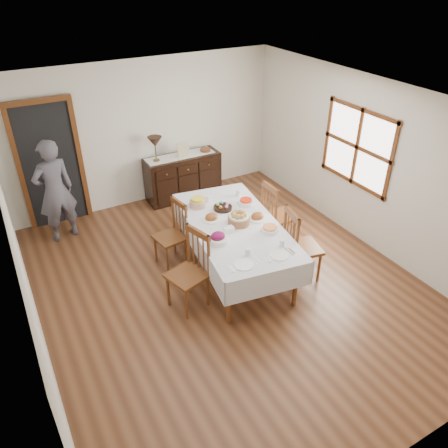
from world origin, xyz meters
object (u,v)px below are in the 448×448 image
chair_right_near (299,245)px  chair_right_far (276,214)px  chair_left_near (190,270)px  person (54,188)px  dining_table (234,230)px  sideboard (183,177)px  chair_left_far (173,233)px  table_lamp (155,143)px

chair_right_near → chair_right_far: (0.23, 0.89, -0.02)m
chair_left_near → chair_right_far: chair_left_near is taller
person → chair_left_near: bearing=102.4°
dining_table → chair_left_near: bearing=-149.5°
chair_left_near → person: person is taller
chair_right_far → sideboard: size_ratio=0.76×
chair_left_far → sideboard: size_ratio=0.71×
chair_left_far → chair_right_far: bearing=69.7°
chair_left_far → sideboard: (1.01, 1.84, -0.08)m
dining_table → sideboard: bearing=91.2°
dining_table → chair_right_far: (0.95, 0.31, -0.16)m
chair_right_far → table_lamp: 2.55m
chair_left_far → dining_table: bearing=38.1°
table_lamp → dining_table: bearing=-85.9°
chair_right_far → person: person is taller
sideboard → person: 2.42m
chair_left_near → chair_right_near: size_ratio=0.98×
chair_left_near → sideboard: size_ratio=0.78×
chair_left_near → sideboard: (1.19, 2.84, -0.13)m
dining_table → chair_right_near: bearing=-30.7°
chair_right_near → sideboard: bearing=19.4°
chair_left_far → person: person is taller
chair_left_far → chair_right_near: (1.40, -1.23, 0.06)m
chair_left_near → person: bearing=-171.1°
chair_left_near → chair_left_far: 1.01m
person → table_lamp: bearing=177.9°
chair_left_far → table_lamp: bearing=156.2°
chair_left_near → chair_left_far: bearing=153.8°
chair_right_near → person: size_ratio=0.61×
chair_left_near → table_lamp: bearing=150.6°
chair_right_near → chair_right_far: bearing=-2.5°
chair_right_near → person: bearing=57.0°
chair_left_near → sideboard: bearing=141.5°
chair_right_near → table_lamp: table_lamp is taller
chair_right_far → chair_left_near: bearing=111.8°
sideboard → table_lamp: (-0.50, 0.00, 0.78)m
chair_right_far → table_lamp: table_lamp is taller
chair_left_far → table_lamp: 2.04m
dining_table → chair_right_far: size_ratio=2.31×
chair_right_near → sideboard: size_ratio=0.79×
chair_right_far → person: size_ratio=0.59×
chair_left_far → chair_right_far: size_ratio=0.93×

